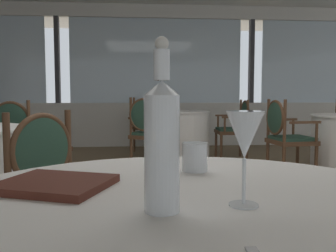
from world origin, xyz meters
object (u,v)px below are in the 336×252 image
Objects in this scene: wine_glass at (245,137)px; water_tumbler at (195,157)px; dining_chair_2_1 at (237,124)px; dining_chair_2_2 at (147,120)px; menu_book at (55,184)px; dining_chair_2_0 at (148,128)px; dining_chair_1_0 at (285,132)px; dining_chair_0_1 at (28,177)px; water_bottle at (162,142)px; dining_chair_0_2 at (5,140)px.

water_tumbler is at bearing 97.45° from wine_glass.
dining_chair_2_1 is at bearing 72.93° from water_tumbler.
water_tumbler is 5.31m from dining_chair_2_2.
menu_book is (-0.39, -0.18, -0.03)m from water_tumbler.
menu_book is 0.28× the size of dining_chair_2_2.
dining_chair_1_0 is at bearing -82.57° from dining_chair_2_0.
dining_chair_2_2 is at bearing -30.07° from dining_chair_2_1.
water_tumbler reaches higher than menu_book.
wine_glass is at bearing 75.63° from dining_chair_2_1.
dining_chair_0_1 is 3.10m from dining_chair_1_0.
water_tumbler is 0.34× the size of menu_book.
water_bottle is at bearing -150.41° from dining_chair_2_0.
dining_chair_2_0 is (0.10, 4.09, -0.33)m from water_bottle.
menu_book is 0.29× the size of dining_chair_0_1.
water_bottle reaches higher than water_tumbler.
wine_glass reaches higher than dining_chair_2_1.
dining_chair_1_0 is 1.48m from dining_chair_2_1.
water_bottle is 1.33× the size of menu_book.
dining_chair_2_0 reaches higher than menu_book.
dining_chair_0_2 is at bearing 32.67° from dining_chair_2_1.
menu_book is (-0.44, 0.19, -0.14)m from wine_glass.
menu_book is 1.25m from dining_chair_0_1.
dining_chair_0_1 is 4.40m from dining_chair_2_2.
menu_book is 0.29× the size of dining_chair_2_1.
dining_chair_0_2 reaches higher than menu_book.
menu_book is 3.73m from dining_chair_1_0.
dining_chair_2_0 is at bearing -29.97° from dining_chair_2_2.
wine_glass is 0.22× the size of dining_chair_0_2.
dining_chair_0_1 is (-0.41, 1.16, -0.23)m from menu_book.
dining_chair_2_0 is 1.01× the size of dining_chair_2_2.
water_bottle is 0.39× the size of dining_chair_0_1.
dining_chair_2_1 is at bearing 89.61° from menu_book.
dining_chair_0_2 is at bearing 155.04° from dining_chair_2_0.
water_bottle is 1.57m from dining_chair_0_1.
dining_chair_2_2 is (0.12, 5.70, -0.34)m from water_bottle.
dining_chair_0_2 is at bearing 119.41° from water_tumbler.
dining_chair_2_1 is (1.50, 4.87, -0.36)m from water_bottle.
water_tumbler is 0.09× the size of dining_chair_2_2.
wine_glass reaches higher than dining_chair_0_2.
wine_glass is at bearing 159.47° from dining_chair_0_1.
dining_chair_2_0 is (0.77, 2.71, 0.04)m from dining_chair_0_1.
dining_chair_1_0 reaches higher than dining_chair_0_2.
water_tumbler is 0.43m from menu_book.
dining_chair_2_2 is (0.38, 5.49, -0.21)m from menu_book.
water_tumbler is 0.10× the size of dining_chair_0_1.
menu_book is at bearing -127.20° from dining_chair_1_0.
dining_chair_2_2 is at bearing 30.03° from dining_chair_2_0.
dining_chair_0_1 is 0.98× the size of dining_chair_2_1.
wine_glass is 1.64m from dining_chair_0_1.
wine_glass is at bearing -3.05° from menu_book.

